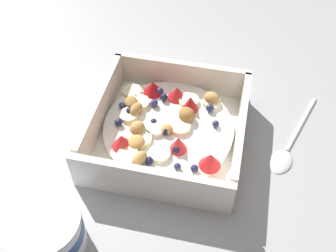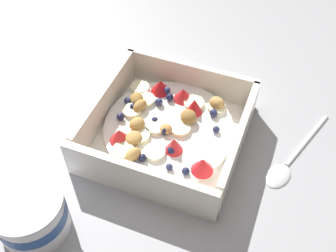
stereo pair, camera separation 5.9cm
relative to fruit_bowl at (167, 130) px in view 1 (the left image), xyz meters
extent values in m
plane|color=#9E9EA3|center=(0.00, 0.00, -0.02)|extent=(2.40, 2.40, 0.00)
cube|color=white|center=(0.00, 0.00, -0.02)|extent=(0.22, 0.22, 0.01)
cube|color=white|center=(0.00, -0.10, 0.01)|extent=(0.22, 0.01, 0.06)
cube|color=white|center=(0.00, 0.11, 0.01)|extent=(0.22, 0.01, 0.06)
cube|color=white|center=(-0.11, 0.00, 0.01)|extent=(0.01, 0.20, 0.06)
cube|color=white|center=(0.10, 0.00, 0.01)|extent=(0.01, 0.20, 0.06)
cylinder|color=white|center=(0.00, 0.00, 0.00)|extent=(0.19, 0.19, 0.01)
cylinder|color=#F4EAB7|center=(-0.02, -0.06, 0.01)|extent=(0.04, 0.04, 0.01)
cylinder|color=#F4EAB7|center=(-0.02, 0.00, 0.01)|extent=(0.04, 0.04, 0.01)
cylinder|color=#F4EAB7|center=(-0.06, -0.06, 0.01)|extent=(0.04, 0.04, 0.01)
cylinder|color=beige|center=(0.04, 0.06, 0.01)|extent=(0.03, 0.03, 0.01)
cylinder|color=#F7EFC6|center=(0.00, 0.05, 0.01)|extent=(0.03, 0.03, 0.01)
cylinder|color=#F4EAB7|center=(0.06, -0.01, 0.01)|extent=(0.04, 0.04, 0.01)
cylinder|color=#F4EAB7|center=(0.03, 0.03, 0.01)|extent=(0.04, 0.04, 0.01)
cylinder|color=#F7EFC6|center=(0.02, 0.01, 0.01)|extent=(0.04, 0.04, 0.01)
cylinder|color=#F4EAB7|center=(0.05, -0.04, 0.01)|extent=(0.03, 0.03, 0.01)
cylinder|color=#F4EAB7|center=(0.07, -0.06, 0.01)|extent=(0.04, 0.04, 0.01)
cone|color=red|center=(-0.02, 0.03, 0.02)|extent=(0.04, 0.04, 0.03)
cone|color=red|center=(0.04, -0.07, 0.01)|extent=(0.04, 0.04, 0.02)
cone|color=red|center=(0.06, 0.05, 0.01)|extent=(0.03, 0.03, 0.02)
cone|color=red|center=(-0.03, -0.05, 0.02)|extent=(0.03, 0.03, 0.03)
cone|color=red|center=(-0.07, 0.05, 0.02)|extent=(0.04, 0.04, 0.02)
cone|color=red|center=(0.00, -0.06, 0.01)|extent=(0.04, 0.04, 0.02)
sphere|color=#23284C|center=(-0.07, -0.02, 0.01)|extent=(0.01, 0.01, 0.01)
sphere|color=#23284C|center=(-0.06, -0.05, 0.01)|extent=(0.01, 0.01, 0.01)
sphere|color=#191E3D|center=(0.01, 0.07, 0.01)|extent=(0.01, 0.01, 0.01)
sphere|color=#23284C|center=(0.01, 0.08, 0.01)|extent=(0.01, 0.01, 0.01)
sphere|color=navy|center=(0.03, -0.04, 0.01)|extent=(0.01, 0.01, 0.01)
sphere|color=#191E3D|center=(0.06, -0.02, 0.01)|extent=(0.01, 0.01, 0.01)
sphere|color=#191E3D|center=(-0.05, 0.07, 0.01)|extent=(0.01, 0.01, 0.01)
sphere|color=#191E3D|center=(-0.02, 0.04, 0.01)|extent=(0.01, 0.01, 0.01)
sphere|color=#23284C|center=(-0.03, 0.07, 0.01)|extent=(0.01, 0.01, 0.01)
sphere|color=navy|center=(0.03, -0.07, 0.01)|extent=(0.01, 0.01, 0.01)
sphere|color=#191E3D|center=(0.00, 0.01, 0.01)|extent=(0.01, 0.01, 0.01)
sphere|color=#23284C|center=(0.02, 0.00, 0.01)|extent=(0.01, 0.01, 0.01)
sphere|color=#191E3D|center=(0.02, -0.06, 0.01)|extent=(0.01, 0.01, 0.01)
sphere|color=navy|center=(0.08, -0.02, 0.01)|extent=(0.01, 0.01, 0.01)
sphere|color=#191E3D|center=(0.07, 0.01, 0.01)|extent=(0.01, 0.01, 0.01)
ellipsoid|color=olive|center=(0.06, -0.03, 0.01)|extent=(0.03, 0.03, 0.01)
ellipsoid|color=tan|center=(0.04, 0.02, 0.01)|extent=(0.03, 0.03, 0.02)
ellipsoid|color=tan|center=(0.00, 0.01, 0.01)|extent=(0.02, 0.02, 0.01)
ellipsoid|color=olive|center=(-0.02, -0.02, 0.01)|extent=(0.03, 0.03, 0.02)
ellipsoid|color=tan|center=(-0.06, -0.07, 0.01)|extent=(0.03, 0.03, 0.02)
ellipsoid|color=tan|center=(0.02, 0.07, 0.01)|extent=(0.03, 0.03, 0.02)
ellipsoid|color=tan|center=(0.04, 0.04, 0.01)|extent=(0.03, 0.03, 0.01)
ellipsoid|color=#AD7F42|center=(0.05, -0.02, 0.01)|extent=(0.02, 0.03, 0.02)
ellipsoid|color=silver|center=(-0.17, 0.01, -0.02)|extent=(0.05, 0.06, 0.01)
cylinder|color=silver|center=(-0.20, -0.07, -0.02)|extent=(0.05, 0.12, 0.01)
cylinder|color=white|center=(0.10, 0.20, 0.01)|extent=(0.09, 0.09, 0.06)
cylinder|color=#2D5193|center=(0.10, 0.20, 0.01)|extent=(0.09, 0.09, 0.02)
cylinder|color=#B7BCC6|center=(0.10, 0.20, 0.04)|extent=(0.09, 0.09, 0.00)
camera|label=1|loc=(-0.08, 0.38, 0.46)|focal=43.26mm
camera|label=2|loc=(-0.14, 0.36, 0.46)|focal=43.26mm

